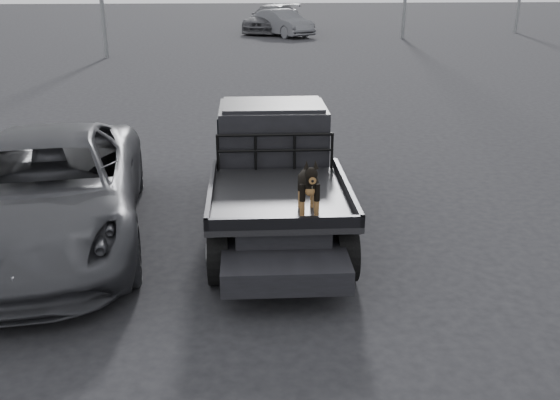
{
  "coord_description": "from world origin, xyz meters",
  "views": [
    {
      "loc": [
        -0.57,
        -7.53,
        3.92
      ],
      "look_at": [
        -0.17,
        -0.61,
        1.28
      ],
      "focal_mm": 40.0,
      "sensor_mm": 36.0,
      "label": 1
    }
  ],
  "objects_px": {
    "distant_car_b": "(272,19)",
    "distant_car_a": "(282,23)",
    "parked_suv": "(47,192)",
    "flatbed_ute": "(276,201)",
    "dog": "(308,185)"
  },
  "relations": [
    {
      "from": "flatbed_ute",
      "to": "dog",
      "type": "distance_m",
      "value": 1.85
    },
    {
      "from": "distant_car_a",
      "to": "distant_car_b",
      "type": "xyz_separation_m",
      "value": [
        -0.48,
        2.13,
        0.07
      ]
    },
    {
      "from": "dog",
      "to": "distant_car_b",
      "type": "distance_m",
      "value": 31.29
    },
    {
      "from": "distant_car_b",
      "to": "distant_car_a",
      "type": "bearing_deg",
      "value": -54.52
    },
    {
      "from": "flatbed_ute",
      "to": "distant_car_b",
      "type": "xyz_separation_m",
      "value": [
        1.28,
        29.65,
        0.33
      ]
    },
    {
      "from": "flatbed_ute",
      "to": "dog",
      "type": "height_order",
      "value": "dog"
    },
    {
      "from": "parked_suv",
      "to": "distant_car_a",
      "type": "height_order",
      "value": "parked_suv"
    },
    {
      "from": "flatbed_ute",
      "to": "distant_car_a",
      "type": "xyz_separation_m",
      "value": [
        1.76,
        27.52,
        0.26
      ]
    },
    {
      "from": "dog",
      "to": "parked_suv",
      "type": "relative_size",
      "value": 0.13
    },
    {
      "from": "dog",
      "to": "distant_car_b",
      "type": "relative_size",
      "value": 0.14
    },
    {
      "from": "dog",
      "to": "distant_car_b",
      "type": "xyz_separation_m",
      "value": [
        0.95,
        31.27,
        -0.5
      ]
    },
    {
      "from": "parked_suv",
      "to": "distant_car_b",
      "type": "xyz_separation_m",
      "value": [
        4.64,
        29.93,
        -0.01
      ]
    },
    {
      "from": "distant_car_b",
      "to": "parked_suv",
      "type": "bearing_deg",
      "value": -76.0
    },
    {
      "from": "distant_car_a",
      "to": "distant_car_b",
      "type": "distance_m",
      "value": 2.19
    },
    {
      "from": "parked_suv",
      "to": "distant_car_b",
      "type": "distance_m",
      "value": 30.29
    }
  ]
}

